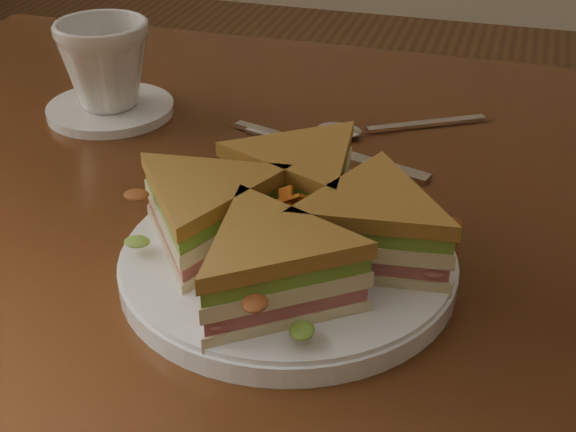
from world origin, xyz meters
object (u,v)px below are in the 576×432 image
at_px(sandwich_wedges, 288,222).
at_px(spoon, 360,130).
at_px(knife, 320,149).
at_px(saucer, 111,109).
at_px(plate, 288,264).
at_px(table, 356,297).
at_px(coffee_cup, 105,64).

distance_m(sandwich_wedges, spoon, 0.26).
height_order(spoon, knife, spoon).
bearing_deg(sandwich_wedges, saucer, 139.21).
xyz_separation_m(plate, saucer, (-0.27, 0.23, -0.00)).
height_order(plate, spoon, plate).
xyz_separation_m(plate, sandwich_wedges, (0.00, -0.00, 0.04)).
xyz_separation_m(spoon, saucer, (-0.27, -0.03, 0.00)).
distance_m(plate, knife, 0.21).
xyz_separation_m(table, coffee_cup, (-0.30, 0.12, 0.15)).
relative_size(plate, spoon, 1.53).
bearing_deg(knife, spoon, 77.65).
relative_size(sandwich_wedges, saucer, 2.02).
height_order(knife, saucer, saucer).
bearing_deg(table, knife, 123.14).
distance_m(table, plate, 0.16).
relative_size(sandwich_wedges, knife, 1.29).
height_order(spoon, coffee_cup, coffee_cup).
relative_size(spoon, coffee_cup, 1.69).
bearing_deg(spoon, coffee_cup, 155.28).
xyz_separation_m(plate, coffee_cup, (-0.27, 0.23, 0.05)).
height_order(spoon, saucer, same).
xyz_separation_m(table, plate, (-0.03, -0.11, 0.11)).
height_order(table, saucer, saucer).
relative_size(knife, saucer, 1.56).
bearing_deg(table, coffee_cup, 158.81).
bearing_deg(table, sandwich_wedges, -105.21).
bearing_deg(table, plate, -105.21).
bearing_deg(coffee_cup, knife, 4.90).
relative_size(table, saucer, 8.93).
xyz_separation_m(saucer, coffee_cup, (0.00, 0.00, 0.05)).
relative_size(plate, saucer, 1.87).
distance_m(table, coffee_cup, 0.35).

